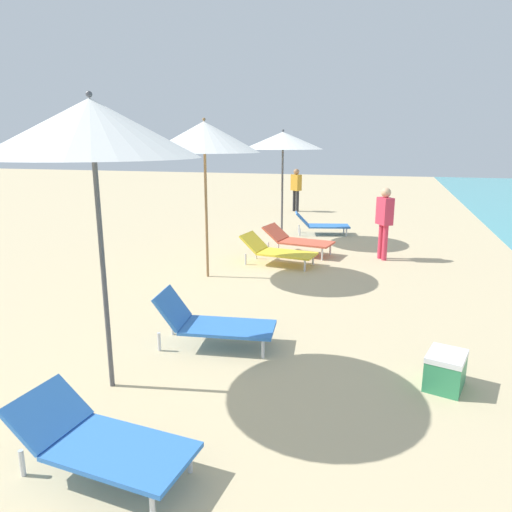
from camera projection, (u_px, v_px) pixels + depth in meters
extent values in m
cylinder|color=#4C4C51|center=(104.00, 278.00, 4.65)|extent=(0.05, 0.05, 2.35)
cone|color=white|center=(92.00, 128.00, 4.30)|extent=(2.00, 2.00, 0.53)
sphere|color=#4C4C51|center=(89.00, 94.00, 4.23)|extent=(0.06, 0.06, 0.06)
cube|color=blue|center=(228.00, 327.00, 5.80)|extent=(1.21, 0.74, 0.04)
cube|color=blue|center=(172.00, 308.00, 5.86)|extent=(0.39, 0.64, 0.42)
cylinder|color=silver|center=(268.00, 332.00, 6.01)|extent=(0.04, 0.04, 0.23)
cylinder|color=silver|center=(263.00, 349.00, 5.52)|extent=(0.04, 0.04, 0.23)
cylinder|color=silver|center=(173.00, 326.00, 6.20)|extent=(0.04, 0.04, 0.23)
cylinder|color=silver|center=(159.00, 342.00, 5.72)|extent=(0.04, 0.04, 0.23)
cube|color=blue|center=(122.00, 451.00, 3.51)|extent=(1.11, 0.71, 0.04)
cube|color=blue|center=(48.00, 412.00, 3.72)|extent=(0.43, 0.64, 0.32)
cylinder|color=silver|center=(190.00, 460.00, 3.61)|extent=(0.04, 0.04, 0.22)
cylinder|color=silver|center=(152.00, 506.00, 3.15)|extent=(0.04, 0.04, 0.22)
cylinder|color=silver|center=(71.00, 426.00, 4.03)|extent=(0.04, 0.04, 0.22)
cylinder|color=silver|center=(22.00, 463.00, 3.58)|extent=(0.04, 0.04, 0.22)
cylinder|color=olive|center=(206.00, 216.00, 8.62)|extent=(0.05, 0.05, 2.31)
cone|color=white|center=(204.00, 137.00, 8.28)|extent=(1.99, 1.99, 0.54)
sphere|color=olive|center=(204.00, 119.00, 8.21)|extent=(0.06, 0.06, 0.06)
cube|color=yellow|center=(287.00, 254.00, 9.61)|extent=(1.22, 0.79, 0.04)
cube|color=yellow|center=(254.00, 242.00, 9.87)|extent=(0.48, 0.69, 0.36)
cylinder|color=silver|center=(313.00, 259.00, 9.70)|extent=(0.04, 0.04, 0.23)
cylinder|color=silver|center=(305.00, 266.00, 9.21)|extent=(0.04, 0.04, 0.23)
cylinder|color=silver|center=(256.00, 254.00, 10.21)|extent=(0.04, 0.04, 0.23)
cylinder|color=silver|center=(246.00, 259.00, 9.73)|extent=(0.04, 0.04, 0.23)
cylinder|color=#4C4C51|center=(282.00, 197.00, 11.69)|extent=(0.05, 0.05, 2.31)
cone|color=white|center=(283.00, 141.00, 11.37)|extent=(1.96, 1.96, 0.41)
sphere|color=#4C4C51|center=(283.00, 131.00, 11.31)|extent=(0.06, 0.06, 0.06)
cube|color=blue|center=(328.00, 226.00, 12.84)|extent=(1.23, 0.83, 0.04)
cube|color=blue|center=(302.00, 219.00, 12.82)|extent=(0.49, 0.65, 0.37)
cylinder|color=silver|center=(344.00, 229.00, 13.08)|extent=(0.04, 0.04, 0.22)
cylinder|color=silver|center=(346.00, 232.00, 12.61)|extent=(0.04, 0.04, 0.22)
cylinder|color=silver|center=(299.00, 229.00, 13.14)|extent=(0.04, 0.04, 0.22)
cylinder|color=silver|center=(300.00, 232.00, 12.67)|extent=(0.04, 0.04, 0.22)
cube|color=#D8593F|center=(306.00, 243.00, 10.47)|extent=(1.24, 0.87, 0.04)
cube|color=#D8593F|center=(276.00, 232.00, 10.76)|extent=(0.52, 0.74, 0.33)
cylinder|color=silver|center=(330.00, 249.00, 10.56)|extent=(0.04, 0.04, 0.27)
cylinder|color=silver|center=(322.00, 254.00, 10.06)|extent=(0.04, 0.04, 0.27)
cylinder|color=silver|center=(278.00, 244.00, 11.11)|extent=(0.04, 0.04, 0.27)
cylinder|color=silver|center=(268.00, 248.00, 10.61)|extent=(0.04, 0.04, 0.27)
cylinder|color=#262628|center=(297.00, 201.00, 17.01)|extent=(0.11, 0.11, 0.76)
cylinder|color=#262628|center=(294.00, 201.00, 17.14)|extent=(0.11, 0.11, 0.76)
cube|color=orange|center=(296.00, 183.00, 16.91)|extent=(0.42, 0.39, 0.57)
sphere|color=#9E704C|center=(296.00, 172.00, 16.82)|extent=(0.21, 0.21, 0.21)
cylinder|color=#D8334C|center=(385.00, 243.00, 10.03)|extent=(0.11, 0.11, 0.77)
cylinder|color=#D8334C|center=(381.00, 241.00, 10.19)|extent=(0.11, 0.11, 0.77)
cube|color=#D8334C|center=(385.00, 211.00, 9.95)|extent=(0.38, 0.42, 0.58)
sphere|color=#D8A87F|center=(386.00, 193.00, 9.85)|extent=(0.21, 0.21, 0.21)
cube|color=#338C59|center=(445.00, 373.00, 4.86)|extent=(0.46, 0.53, 0.32)
cube|color=white|center=(447.00, 356.00, 4.81)|extent=(0.47, 0.54, 0.06)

